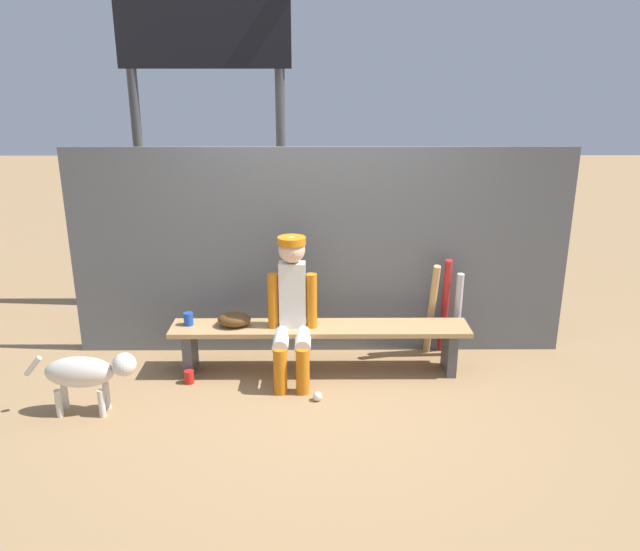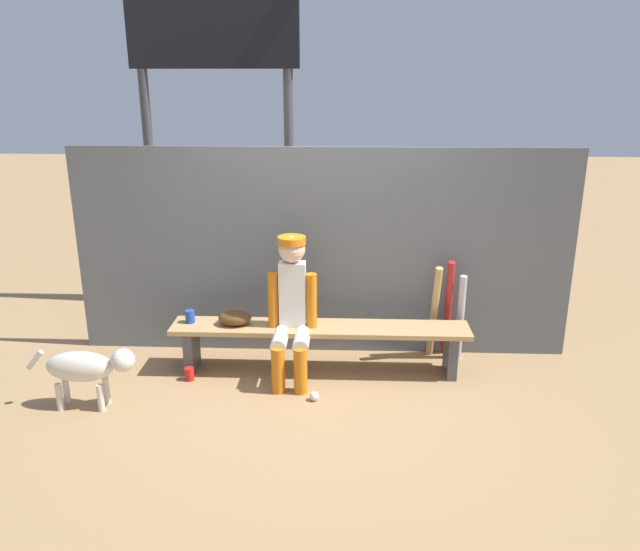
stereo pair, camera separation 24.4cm
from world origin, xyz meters
name	(u,v)px [view 2 (the right image)]	position (x,y,z in m)	size (l,w,h in m)	color
ground_plane	(320,371)	(0.00, 0.00, 0.00)	(30.00, 30.00, 0.00)	#9E7A51
chainlink_fence	(322,253)	(0.00, 0.45, 0.94)	(4.43, 0.03, 1.87)	#595E63
dugout_bench	(320,336)	(0.00, 0.00, 0.34)	(2.53, 0.36, 0.43)	tan
player_seated	(292,306)	(-0.23, -0.10, 0.64)	(0.41, 0.55, 1.21)	silver
baseball_glove	(235,318)	(-0.72, 0.00, 0.49)	(0.28, 0.20, 0.12)	#593819
bat_wood_tan	(434,312)	(1.00, 0.30, 0.45)	(0.06, 0.06, 0.91)	tan
bat_aluminum_red	(448,309)	(1.13, 0.36, 0.46)	(0.06, 0.06, 0.93)	#B22323
bat_aluminum_silver	(460,318)	(1.23, 0.30, 0.40)	(0.06, 0.06, 0.80)	#B7B7BC
baseball	(314,396)	(-0.02, -0.51, 0.04)	(0.07, 0.07, 0.07)	white
cup_on_ground	(189,374)	(-1.09, -0.21, 0.06)	(0.08, 0.08, 0.11)	red
cup_on_bench	(190,316)	(-1.12, 0.03, 0.48)	(0.08, 0.08, 0.11)	#1E47AD
scoreboard	(220,65)	(-1.07, 1.61, 2.55)	(1.98, 0.27, 3.68)	#3F3F42
dog	(87,367)	(-1.75, -0.68, 0.34)	(0.84, 0.20, 0.49)	beige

